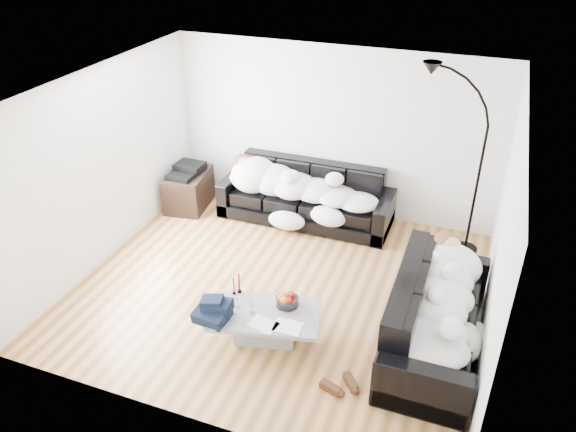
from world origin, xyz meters
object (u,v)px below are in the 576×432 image
(candle_left, at_px, (234,286))
(floor_lamp, at_px, (478,177))
(wine_glass_c, at_px, (252,307))
(stereo, at_px, (187,170))
(sleeper_back, at_px, (305,184))
(sofa_back, at_px, (306,195))
(wine_glass_b, at_px, (237,301))
(wine_glass_a, at_px, (251,295))
(sofa_right, at_px, (438,314))
(candle_right, at_px, (239,283))
(fruit_bowl, at_px, (287,299))
(av_cabinet, at_px, (189,190))
(coffee_table, at_px, (266,325))
(sleeper_right, at_px, (440,299))
(shoes, at_px, (340,385))

(candle_left, relative_size, floor_lamp, 0.10)
(wine_glass_c, height_order, stereo, stereo)
(sleeper_back, bearing_deg, sofa_back, 90.00)
(wine_glass_b, xyz_separation_m, floor_lamp, (2.30, 2.70, 0.71))
(wine_glass_a, relative_size, stereo, 0.39)
(sofa_right, height_order, candle_right, sofa_right)
(stereo, bearing_deg, fruit_bowl, -40.31)
(candle_left, distance_m, av_cabinet, 2.94)
(coffee_table, height_order, candle_left, candle_left)
(sofa_back, bearing_deg, sleeper_back, -90.00)
(sleeper_right, bearing_deg, av_cabinet, 65.40)
(fruit_bowl, relative_size, shoes, 0.67)
(sleeper_back, height_order, candle_right, sleeper_back)
(sofa_right, bearing_deg, av_cabinet, 65.40)
(coffee_table, xyz_separation_m, candle_right, (-0.42, 0.23, 0.31))
(sleeper_back, distance_m, wine_glass_a, 2.53)
(fruit_bowl, relative_size, candle_left, 1.17)
(sofa_back, distance_m, wine_glass_a, 2.57)
(coffee_table, height_order, fruit_bowl, fruit_bowl)
(wine_glass_b, bearing_deg, wine_glass_a, 54.40)
(shoes, bearing_deg, floor_lamp, 101.31)
(sleeper_right, distance_m, fruit_bowl, 1.68)
(wine_glass_a, height_order, shoes, wine_glass_a)
(sleeper_back, height_order, wine_glass_b, sleeper_back)
(sofa_back, xyz_separation_m, av_cabinet, (-1.90, -0.25, -0.14))
(sleeper_back, relative_size, wine_glass_a, 12.79)
(sleeper_right, xyz_separation_m, fruit_bowl, (-1.63, -0.33, -0.22))
(candle_left, relative_size, candle_right, 0.84)
(fruit_bowl, xyz_separation_m, av_cabinet, (-2.53, 2.24, -0.15))
(sleeper_back, distance_m, wine_glass_b, 2.67)
(candle_right, bearing_deg, sofa_right, 7.80)
(sleeper_right, height_order, candle_right, sleeper_right)
(candle_left, distance_m, floor_lamp, 3.56)
(coffee_table, relative_size, wine_glass_b, 7.26)
(floor_lamp, bearing_deg, wine_glass_a, -118.51)
(sofa_right, xyz_separation_m, stereo, (-4.16, 1.91, 0.20))
(candle_left, height_order, floor_lamp, floor_lamp)
(wine_glass_a, bearing_deg, shoes, -24.80)
(sofa_back, xyz_separation_m, fruit_bowl, (0.63, -2.48, 0.01))
(wine_glass_c, relative_size, stereo, 0.39)
(sofa_right, xyz_separation_m, fruit_bowl, (-1.63, -0.33, -0.01))
(coffee_table, height_order, wine_glass_b, wine_glass_b)
(candle_left, relative_size, stereo, 0.50)
(sofa_right, xyz_separation_m, floor_lamp, (0.16, 2.14, 0.70))
(candle_right, distance_m, stereo, 2.94)
(stereo, bearing_deg, wine_glass_b, -49.54)
(coffee_table, relative_size, av_cabinet, 1.44)
(wine_glass_a, bearing_deg, floor_lamp, 49.28)
(fruit_bowl, height_order, wine_glass_b, wine_glass_b)
(sofa_back, height_order, candle_left, sofa_back)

